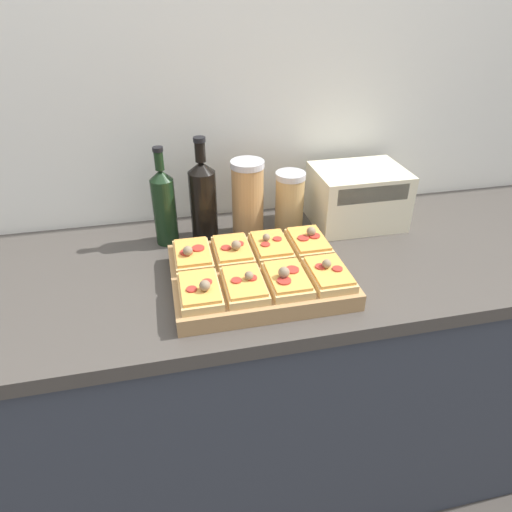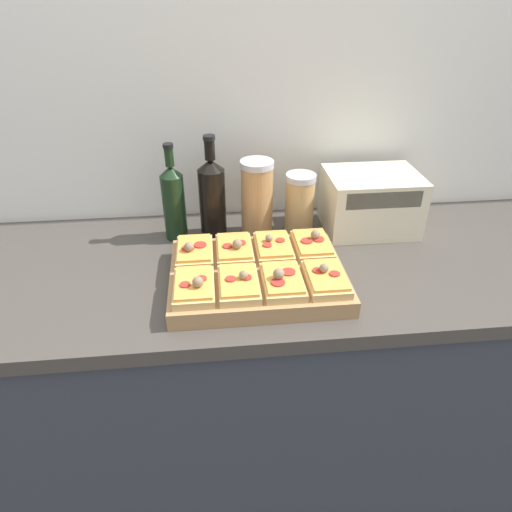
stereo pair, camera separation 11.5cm
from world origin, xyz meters
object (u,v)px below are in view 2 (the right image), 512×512
object	(u,v)px
cutting_board	(257,276)
toaster_oven	(370,202)
wine_bottle	(212,197)
olive_oil_bottle	(174,201)
grain_jar_tall	(257,198)
grain_jar_short	(300,203)

from	to	relation	value
cutting_board	toaster_oven	size ratio (longest dim) A/B	1.47
cutting_board	wine_bottle	xyz separation A→B (m)	(-0.11, 0.27, 0.11)
olive_oil_bottle	wine_bottle	world-z (taller)	wine_bottle
cutting_board	toaster_oven	world-z (taller)	toaster_oven
wine_bottle	grain_jar_tall	distance (m)	0.13
wine_bottle	olive_oil_bottle	bearing A→B (deg)	-180.00
grain_jar_short	wine_bottle	bearing A→B (deg)	180.00
cutting_board	wine_bottle	bearing A→B (deg)	111.22
cutting_board	olive_oil_bottle	xyz separation A→B (m)	(-0.22, 0.27, 0.10)
wine_bottle	grain_jar_short	xyz separation A→B (m)	(0.26, 0.00, -0.03)
olive_oil_bottle	grain_jar_short	bearing A→B (deg)	0.00
wine_bottle	grain_jar_tall	world-z (taller)	wine_bottle
grain_jar_tall	wine_bottle	bearing A→B (deg)	180.00
toaster_oven	wine_bottle	bearing A→B (deg)	179.90
grain_jar_tall	toaster_oven	bearing A→B (deg)	-0.14
olive_oil_bottle	grain_jar_short	distance (m)	0.38
toaster_oven	grain_jar_tall	bearing A→B (deg)	179.86
grain_jar_tall	grain_jar_short	distance (m)	0.13
olive_oil_bottle	wine_bottle	distance (m)	0.11
grain_jar_short	cutting_board	bearing A→B (deg)	-120.42
olive_oil_bottle	grain_jar_tall	size ratio (longest dim) A/B	1.25
cutting_board	grain_jar_tall	distance (m)	0.29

